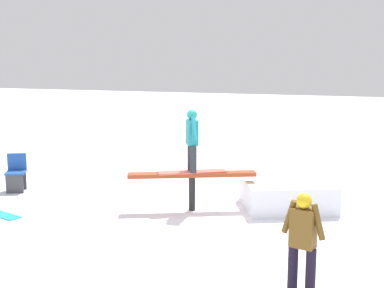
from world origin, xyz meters
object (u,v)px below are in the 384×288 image
Objects in this scene: main_rider_on_rail at (192,142)px; bystander_brown at (303,238)px; folding_chair at (16,174)px; rail_feature at (192,178)px.

bystander_brown is at bearing 100.24° from main_rider_on_rail.
main_rider_on_rail is 0.97× the size of bystander_brown.
bystander_brown is 1.62× the size of folding_chair.
bystander_brown is at bearing 106.20° from rail_feature.
bystander_brown reaches higher than folding_chair.
bystander_brown is at bearing -50.24° from folding_chair.
main_rider_on_rail is 4.55m from folding_chair.
main_rider_on_rail is 4.22m from bystander_brown.
folding_chair reaches higher than rail_feature.
bystander_brown reaches higher than rail_feature.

